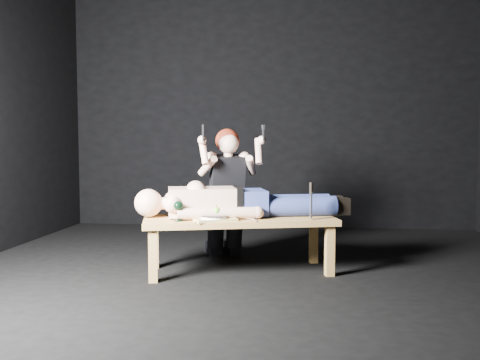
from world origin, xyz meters
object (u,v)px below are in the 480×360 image
Objects in this scene: carving_knife at (311,201)px; lying_man at (244,198)px; goblet at (178,211)px; serving_tray at (214,219)px; table at (239,245)px; kneeling_woman at (225,192)px.

lying_man is at bearing 148.62° from carving_knife.
lying_man is at bearing 37.73° from goblet.
lying_man reaches higher than serving_tray.
carving_knife is (0.75, 0.13, 0.14)m from serving_tray.
table is 9.69× the size of goblet.
goblet is (-0.27, -0.07, 0.07)m from serving_tray.
goblet is at bearing -166.03° from serving_tray.
serving_tray is 1.08× the size of carving_knife.
table is 0.38m from lying_man.
table is at bearing 30.99° from goblet.
lying_man is 10.66× the size of goblet.
lying_man is at bearing 55.55° from serving_tray.
goblet is (-0.44, -0.27, 0.30)m from table.
kneeling_woman reaches higher than table.
kneeling_woman is at bearing 91.12° from serving_tray.
goblet is (-0.47, -0.36, -0.07)m from lying_man.
table is at bearing 158.78° from carving_knife.
carving_knife is (0.57, -0.07, 0.37)m from table.
lying_man is 5.74× the size of carving_knife.
lying_man reaches higher than table.
lying_man is 0.49m from kneeling_woman.
serving_tray is at bearing 175.48° from carving_knife.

